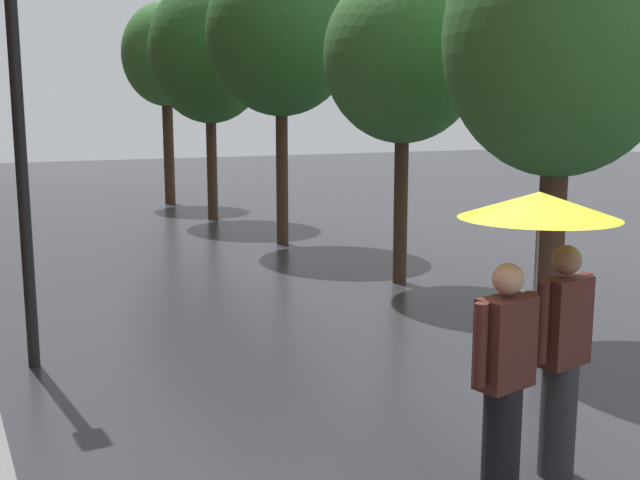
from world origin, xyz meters
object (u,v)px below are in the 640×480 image
street_tree_0 (561,39)px  street_lamp_post (19,133)px  couple_under_umbrella (536,298)px  street_tree_4 (166,56)px  street_tree_3 (209,52)px  street_tree_2 (281,35)px  street_tree_1 (403,57)px

street_tree_0 → street_lamp_post: (-5.50, 1.74, -1.01)m
couple_under_umbrella → street_lamp_post: bearing=122.6°
street_tree_4 → couple_under_umbrella: street_tree_4 is taller
street_tree_3 → street_lamp_post: size_ratio=1.41×
street_tree_4 → couple_under_umbrella: size_ratio=2.72×
street_tree_2 → couple_under_umbrella: street_tree_2 is taller
street_tree_2 → street_tree_3: (-0.04, 4.11, -0.04)m
street_tree_3 → street_tree_1: bearing=-88.6°
street_lamp_post → street_tree_4: bearing=68.2°
street_lamp_post → couple_under_umbrella: bearing=-57.4°
street_tree_0 → street_tree_2: street_tree_2 is taller
street_tree_2 → couple_under_umbrella: (-2.67, -10.03, -2.76)m
street_tree_1 → street_tree_4: 11.92m
street_tree_1 → street_tree_4: (-0.22, 11.89, 0.78)m
street_tree_1 → couple_under_umbrella: size_ratio=2.27×
street_tree_2 → street_tree_3: size_ratio=0.98×
street_tree_1 → street_lamp_post: (-5.62, -1.58, -1.03)m
street_tree_3 → street_tree_4: 3.70m
street_tree_4 → street_lamp_post: bearing=-111.8°
street_tree_0 → couple_under_umbrella: (-2.70, -2.63, -2.06)m
street_tree_0 → street_tree_1: size_ratio=1.05×
street_tree_4 → street_lamp_post: street_tree_4 is taller
street_tree_2 → street_tree_4: street_tree_4 is taller
street_tree_3 → street_tree_4: bearing=90.3°
street_tree_1 → street_tree_3: street_tree_3 is taller
street_tree_0 → street_tree_4: 15.23m
street_tree_1 → street_tree_0: bearing=-92.0°
street_tree_2 → street_tree_3: 4.11m
street_lamp_post → street_tree_0: bearing=-17.5°
street_tree_1 → couple_under_umbrella: (-2.82, -5.95, -2.08)m
street_tree_1 → street_tree_3: size_ratio=0.82×
street_tree_2 → couple_under_umbrella: bearing=-104.9°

